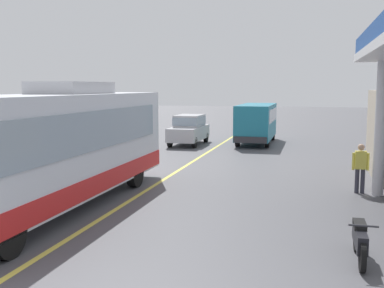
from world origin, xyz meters
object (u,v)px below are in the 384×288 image
Objects in this scene: pedestrian_near_pump at (360,166)px; car_trailing_behind_bus at (189,128)px; coach_bus_main at (57,150)px; motorcycle_parked_forecourt at (360,240)px; minibus_opposing_lane at (257,120)px.

car_trailing_behind_bus is (-8.93, 11.44, 0.08)m from pedestrian_near_pump.
coach_bus_main reaches higher than motorcycle_parked_forecourt.
minibus_opposing_lane is 4.32m from car_trailing_behind_bus.
coach_bus_main is 6.13× the size of motorcycle_parked_forecourt.
coach_bus_main is 8.53m from motorcycle_parked_forecourt.
motorcycle_parked_forecourt is at bearing -15.15° from coach_bus_main.
minibus_opposing_lane is at bearing 22.91° from car_trailing_behind_bus.
motorcycle_parked_forecourt is at bearing -77.39° from minibus_opposing_lane.
coach_bus_main is at bearing 164.85° from motorcycle_parked_forecourt.
minibus_opposing_lane is 3.41× the size of motorcycle_parked_forecourt.
coach_bus_main is 15.72m from car_trailing_behind_bus.
minibus_opposing_lane reaches higher than car_trailing_behind_bus.
coach_bus_main reaches higher than minibus_opposing_lane.
pedestrian_near_pump is (8.74, 4.27, -0.79)m from coach_bus_main.
motorcycle_parked_forecourt is 0.43× the size of car_trailing_behind_bus.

